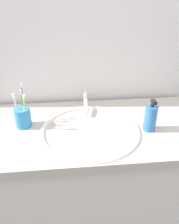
{
  "coord_description": "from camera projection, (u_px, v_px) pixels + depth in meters",
  "views": [
    {
      "loc": [
        -0.12,
        -0.98,
        1.5
      ],
      "look_at": [
        -0.02,
        -0.01,
        0.95
      ],
      "focal_mm": 36.64,
      "sensor_mm": 36.0,
      "label": 1
    }
  ],
  "objects": [
    {
      "name": "toothbrush_purple",
      "position": [
        23.0,
        100.0,
        1.16
      ],
      "size": [
        0.01,
        0.06,
        0.21
      ],
      "color": "purple",
      "rests_on": "toothbrush_cup"
    },
    {
      "name": "sink_basin",
      "position": [
        90.0,
        137.0,
        1.16
      ],
      "size": [
        0.5,
        0.5,
        0.12
      ],
      "color": "white",
      "rests_on": "vanity_counter"
    },
    {
      "name": "toothbrush_cup",
      "position": [
        23.0,
        118.0,
        1.15
      ],
      "size": [
        0.08,
        0.08,
        0.1
      ],
      "primitive_type": "cylinder",
      "color": "#338CCC",
      "rests_on": "vanity_counter"
    },
    {
      "name": "faucet",
      "position": [
        86.0,
        102.0,
        1.31
      ],
      "size": [
        0.02,
        0.17,
        0.11
      ],
      "color": "silver",
      "rests_on": "sink_basin"
    },
    {
      "name": "vanity_counter",
      "position": [
        93.0,
        186.0,
        1.38
      ],
      "size": [
        1.21,
        0.59,
        0.86
      ],
      "color": "silver",
      "rests_on": "ground"
    },
    {
      "name": "toothbrush_white",
      "position": [
        17.0,
        108.0,
        1.12
      ],
      "size": [
        0.03,
        0.01,
        0.17
      ],
      "color": "white",
      "rests_on": "toothbrush_cup"
    },
    {
      "name": "tiled_wall_back",
      "position": [
        87.0,
        45.0,
        1.3
      ],
      "size": [
        2.41,
        0.04,
        2.4
      ],
      "primitive_type": "cube",
      "color": "silver",
      "rests_on": "ground"
    },
    {
      "name": "toothbrush_yellow",
      "position": [
        24.0,
        110.0,
        1.09
      ],
      "size": [
        0.03,
        0.04,
        0.19
      ],
      "color": "yellow",
      "rests_on": "toothbrush_cup"
    },
    {
      "name": "toothbrush_green",
      "position": [
        22.0,
        104.0,
        1.15
      ],
      "size": [
        0.01,
        0.03,
        0.18
      ],
      "color": "green",
      "rests_on": "toothbrush_cup"
    },
    {
      "name": "soap_dispenser",
      "position": [
        150.0,
        118.0,
        1.11
      ],
      "size": [
        0.06,
        0.06,
        0.17
      ],
      "color": "#3372BF",
      "rests_on": "vanity_counter"
    }
  ]
}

